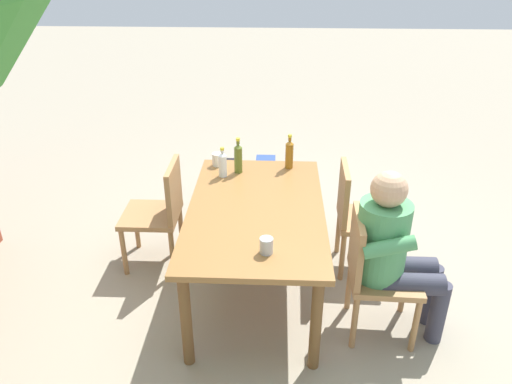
{
  "coord_description": "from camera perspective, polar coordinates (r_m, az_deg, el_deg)",
  "views": [
    {
      "loc": [
        -2.95,
        -0.13,
        2.39
      ],
      "look_at": [
        0.0,
        0.0,
        0.84
      ],
      "focal_mm": 34.46,
      "sensor_mm": 36.0,
      "label": 1
    }
  ],
  "objects": [
    {
      "name": "ground_plane",
      "position": [
        3.8,
        0.0,
        -11.36
      ],
      "size": [
        24.0,
        24.0,
        0.0
      ],
      "primitive_type": "plane",
      "color": "gray"
    },
    {
      "name": "dining_table",
      "position": [
        3.43,
        0.0,
        -3.05
      ],
      "size": [
        1.59,
        0.94,
        0.72
      ],
      "color": "olive",
      "rests_on": "ground_plane"
    },
    {
      "name": "chair_near_left",
      "position": [
        3.28,
        13.41,
        -8.69
      ],
      "size": [
        0.46,
        0.46,
        0.87
      ],
      "color": "#A37547",
      "rests_on": "ground_plane"
    },
    {
      "name": "chair_far_right",
      "position": [
        3.92,
        -11.05,
        -1.94
      ],
      "size": [
        0.44,
        0.44,
        0.87
      ],
      "color": "#A37547",
      "rests_on": "ground_plane"
    },
    {
      "name": "chair_near_right",
      "position": [
        3.87,
        11.69,
        -2.43
      ],
      "size": [
        0.45,
        0.45,
        0.87
      ],
      "color": "#A37547",
      "rests_on": "ground_plane"
    },
    {
      "name": "person_in_white_shirt",
      "position": [
        3.2,
        15.67,
        -6.29
      ],
      "size": [
        0.47,
        0.62,
        1.18
      ],
      "color": "#4C935B",
      "rests_on": "ground_plane"
    },
    {
      "name": "bottle_olive",
      "position": [
        3.85,
        -2.08,
        4.02
      ],
      "size": [
        0.06,
        0.06,
        0.29
      ],
      "color": "#566623",
      "rests_on": "dining_table"
    },
    {
      "name": "bottle_clear",
      "position": [
        3.8,
        -3.9,
        3.27
      ],
      "size": [
        0.06,
        0.06,
        0.24
      ],
      "color": "white",
      "rests_on": "dining_table"
    },
    {
      "name": "bottle_amber",
      "position": [
        3.93,
        3.89,
        4.46
      ],
      "size": [
        0.06,
        0.06,
        0.29
      ],
      "color": "#996019",
      "rests_on": "dining_table"
    },
    {
      "name": "cup_steel",
      "position": [
        2.9,
        1.21,
        -6.24
      ],
      "size": [
        0.08,
        0.08,
        0.1
      ],
      "primitive_type": "cylinder",
      "color": "#B2B7BC",
      "rests_on": "dining_table"
    },
    {
      "name": "cup_white",
      "position": [
        4.01,
        -4.53,
        3.79
      ],
      "size": [
        0.08,
        0.08,
        0.1
      ],
      "primitive_type": "cylinder",
      "color": "white",
      "rests_on": "dining_table"
    },
    {
      "name": "backpack_by_near_side",
      "position": [
        4.8,
        1.22,
        0.92
      ],
      "size": [
        0.3,
        0.25,
        0.48
      ],
      "color": "#2D4784",
      "rests_on": "ground_plane"
    },
    {
      "name": "backpack_by_far_side",
      "position": [
        4.74,
        -3.26,
        0.46
      ],
      "size": [
        0.33,
        0.23,
        0.47
      ],
      "color": "black",
      "rests_on": "ground_plane"
    }
  ]
}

